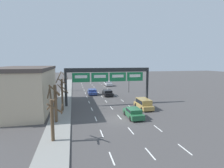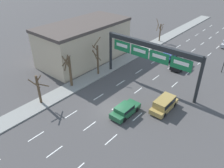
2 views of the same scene
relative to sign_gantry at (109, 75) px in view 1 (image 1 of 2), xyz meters
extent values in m
plane|color=#474444|center=(0.00, -8.39, -5.34)|extent=(220.00, 220.00, 0.00)
cube|color=gray|center=(-8.00, -8.39, -5.26)|extent=(2.80, 110.00, 0.15)
cube|color=white|center=(-3.30, -17.39, -5.33)|extent=(0.12, 2.00, 0.01)
cube|color=white|center=(-3.30, -12.39, -5.33)|extent=(0.12, 2.00, 0.01)
cube|color=white|center=(-3.30, -7.39, -5.33)|extent=(0.12, 2.00, 0.01)
cube|color=white|center=(-3.30, -2.39, -5.33)|extent=(0.12, 2.00, 0.01)
cube|color=white|center=(-3.30, 2.61, -5.33)|extent=(0.12, 2.00, 0.01)
cube|color=white|center=(-3.30, 7.61, -5.33)|extent=(0.12, 2.00, 0.01)
cube|color=white|center=(-3.30, 12.61, -5.33)|extent=(0.12, 2.00, 0.01)
cube|color=white|center=(-3.30, 17.61, -5.33)|extent=(0.12, 2.00, 0.01)
cube|color=white|center=(-3.30, 22.61, -5.33)|extent=(0.12, 2.00, 0.01)
cube|color=white|center=(-3.30, 27.61, -5.33)|extent=(0.12, 2.00, 0.01)
cube|color=white|center=(-3.30, 32.61, -5.33)|extent=(0.12, 2.00, 0.01)
cube|color=white|center=(-3.30, 37.61, -5.33)|extent=(0.12, 2.00, 0.01)
cube|color=white|center=(0.00, -17.39, -5.33)|extent=(0.12, 2.00, 0.01)
cube|color=white|center=(0.00, -12.39, -5.33)|extent=(0.12, 2.00, 0.01)
cube|color=white|center=(0.00, -7.39, -5.33)|extent=(0.12, 2.00, 0.01)
cube|color=white|center=(0.00, -2.39, -5.33)|extent=(0.12, 2.00, 0.01)
cube|color=white|center=(0.00, 2.61, -5.33)|extent=(0.12, 2.00, 0.01)
cube|color=white|center=(0.00, 7.61, -5.33)|extent=(0.12, 2.00, 0.01)
cube|color=white|center=(0.00, 12.61, -5.33)|extent=(0.12, 2.00, 0.01)
cube|color=white|center=(0.00, 17.61, -5.33)|extent=(0.12, 2.00, 0.01)
cube|color=white|center=(0.00, 22.61, -5.33)|extent=(0.12, 2.00, 0.01)
cube|color=white|center=(0.00, 27.61, -5.33)|extent=(0.12, 2.00, 0.01)
cube|color=white|center=(0.00, 32.61, -5.33)|extent=(0.12, 2.00, 0.01)
cube|color=white|center=(0.00, 37.61, -5.33)|extent=(0.12, 2.00, 0.01)
cube|color=white|center=(3.30, -17.39, -5.33)|extent=(0.12, 2.00, 0.01)
cube|color=white|center=(3.30, -12.39, -5.33)|extent=(0.12, 2.00, 0.01)
cube|color=white|center=(3.30, -7.39, -5.33)|extent=(0.12, 2.00, 0.01)
cube|color=white|center=(3.30, -2.39, -5.33)|extent=(0.12, 2.00, 0.01)
cube|color=white|center=(3.30, 2.61, -5.33)|extent=(0.12, 2.00, 0.01)
cube|color=white|center=(3.30, 7.61, -5.33)|extent=(0.12, 2.00, 0.01)
cube|color=white|center=(3.30, 12.61, -5.33)|extent=(0.12, 2.00, 0.01)
cube|color=white|center=(3.30, 17.61, -5.33)|extent=(0.12, 2.00, 0.01)
cube|color=white|center=(3.30, 22.61, -5.33)|extent=(0.12, 2.00, 0.01)
cube|color=white|center=(3.30, 27.61, -5.33)|extent=(0.12, 2.00, 0.01)
cube|color=white|center=(3.30, 32.61, -5.33)|extent=(0.12, 2.00, 0.01)
cube|color=white|center=(3.30, 37.61, -5.33)|extent=(0.12, 2.00, 0.01)
cylinder|color=#232628|center=(-7.40, 0.05, -2.04)|extent=(0.44, 0.44, 6.60)
cylinder|color=#232628|center=(7.40, 0.05, -2.04)|extent=(0.44, 0.44, 6.60)
cube|color=#232628|center=(0.00, 0.05, 0.92)|extent=(14.80, 0.60, 0.70)
cube|color=#197542|center=(-4.82, -0.29, -0.32)|extent=(2.97, 0.08, 1.58)
cube|color=white|center=(-4.82, -0.33, -0.18)|extent=(2.08, 0.02, 0.51)
cube|color=#197542|center=(-1.61, -0.29, -0.32)|extent=(2.97, 0.08, 1.58)
cube|color=white|center=(-1.61, -0.33, -0.18)|extent=(2.08, 0.02, 0.51)
cube|color=#197542|center=(1.61, -0.29, -0.32)|extent=(2.97, 0.08, 1.58)
cube|color=white|center=(1.61, -0.33, -0.18)|extent=(2.08, 0.02, 0.51)
cube|color=#197542|center=(4.82, -0.29, -0.32)|extent=(2.97, 0.08, 1.58)
cube|color=white|center=(4.82, -0.33, -0.18)|extent=(2.08, 0.02, 0.51)
cube|color=#C6B293|center=(-13.86, 0.29, -2.17)|extent=(8.12, 16.69, 6.34)
cube|color=#4C423D|center=(-13.86, 0.29, 1.25)|extent=(8.28, 17.03, 0.50)
cube|color=black|center=(1.43, 8.42, -4.81)|extent=(1.83, 4.66, 0.65)
cube|color=black|center=(1.43, 8.14, -4.26)|extent=(1.68, 2.42, 0.47)
cube|color=black|center=(1.43, 8.14, -4.26)|extent=(1.72, 2.23, 0.34)
cylinder|color=black|center=(0.60, 9.81, -5.01)|extent=(0.22, 0.66, 0.66)
cylinder|color=black|center=(2.26, 9.81, -5.01)|extent=(0.22, 0.66, 0.66)
cylinder|color=black|center=(0.60, 7.02, -5.01)|extent=(0.22, 0.66, 0.66)
cylinder|color=black|center=(2.26, 7.02, -5.01)|extent=(0.22, 0.66, 0.66)
cube|color=#235B38|center=(1.83, -7.95, -4.81)|extent=(1.75, 4.27, 0.66)
cube|color=#235B38|center=(1.83, -8.21, -4.23)|extent=(1.61, 2.22, 0.50)
cube|color=black|center=(1.83, -8.21, -4.23)|extent=(1.65, 2.04, 0.36)
cylinder|color=black|center=(1.04, -6.67, -5.01)|extent=(0.22, 0.66, 0.66)
cylinder|color=black|center=(2.62, -6.67, -5.01)|extent=(0.22, 0.66, 0.66)
cylinder|color=black|center=(1.04, -9.23, -5.01)|extent=(0.22, 0.66, 0.66)
cylinder|color=black|center=(2.62, -9.23, -5.01)|extent=(0.22, 0.66, 0.66)
cube|color=#A88947|center=(5.01, -4.00, -4.82)|extent=(1.79, 4.46, 0.63)
cube|color=#A88947|center=(5.01, -4.05, -4.09)|extent=(1.65, 3.12, 0.84)
cube|color=black|center=(5.01, -4.05, -4.09)|extent=(1.69, 2.87, 0.60)
cylinder|color=black|center=(4.20, -2.66, -5.01)|extent=(0.22, 0.66, 0.66)
cylinder|color=black|center=(5.82, -2.66, -5.01)|extent=(0.22, 0.66, 0.66)
cylinder|color=black|center=(4.20, -5.34, -5.01)|extent=(0.22, 0.66, 0.66)
cylinder|color=black|center=(5.82, -5.34, -5.01)|extent=(0.22, 0.66, 0.66)
cube|color=navy|center=(-1.86, 10.47, -4.83)|extent=(1.93, 4.24, 0.61)
cube|color=navy|center=(-1.86, 10.22, -4.27)|extent=(1.77, 2.20, 0.50)
cube|color=black|center=(-1.86, 10.22, -4.27)|extent=(1.81, 2.03, 0.36)
cylinder|color=black|center=(-2.74, 11.74, -5.01)|extent=(0.22, 0.66, 0.66)
cylinder|color=black|center=(-0.99, 11.74, -5.01)|extent=(0.22, 0.66, 0.66)
cylinder|color=black|center=(-2.74, 9.20, -5.01)|extent=(0.22, 0.66, 0.66)
cylinder|color=black|center=(-0.99, 9.20, -5.01)|extent=(0.22, 0.66, 0.66)
cube|color=#B7B7BC|center=(4.80, 24.52, -4.77)|extent=(1.93, 4.84, 0.74)
cube|color=#B7B7BC|center=(4.80, 24.23, -4.10)|extent=(1.77, 2.52, 0.60)
cube|color=black|center=(4.80, 24.23, -4.10)|extent=(1.81, 2.32, 0.43)
cylinder|color=black|center=(3.92, 25.97, -5.01)|extent=(0.22, 0.66, 0.66)
cylinder|color=black|center=(5.68, 25.97, -5.01)|extent=(0.22, 0.66, 0.66)
cylinder|color=black|center=(3.92, 23.06, -5.01)|extent=(0.22, 0.66, 0.66)
cylinder|color=black|center=(5.68, 23.06, -5.01)|extent=(0.22, 0.66, 0.66)
cylinder|color=black|center=(7.50, 11.33, -3.56)|extent=(0.12, 0.12, 3.55)
cube|color=black|center=(7.50, 11.33, -1.34)|extent=(0.30, 0.24, 0.90)
sphere|color=#3D0E0C|center=(7.50, 11.20, -1.04)|extent=(0.20, 0.20, 0.20)
sphere|color=gold|center=(7.50, 11.20, -1.34)|extent=(0.20, 0.20, 0.20)
sphere|color=#0E3515|center=(7.50, 11.20, -1.64)|extent=(0.20, 0.20, 0.20)
cylinder|color=brown|center=(-8.36, -7.87, -2.85)|extent=(0.38, 0.38, 4.68)
cylinder|color=brown|center=(-8.22, -8.22, -1.32)|extent=(0.90, 0.51, 1.16)
cylinder|color=brown|center=(-9.11, -7.80, -1.40)|extent=(0.32, 1.62, 1.30)
cylinder|color=brown|center=(-8.90, -8.01, -1.56)|extent=(0.48, 1.27, 2.16)
cylinder|color=brown|center=(-8.36, -8.50, -1.03)|extent=(1.39, 0.18, 1.34)
cylinder|color=brown|center=(-8.00, 17.59, -3.27)|extent=(0.26, 0.26, 3.84)
cylinder|color=brown|center=(-7.73, 17.86, -2.31)|extent=(0.70, 0.70, 1.25)
cylinder|color=brown|center=(-8.11, 18.05, -1.94)|extent=(1.03, 0.34, 1.11)
cylinder|color=brown|center=(-8.66, 17.33, -2.21)|extent=(0.65, 1.41, 1.12)
cylinder|color=brown|center=(-8.36, 16.94, -1.22)|extent=(1.43, 0.87, 1.93)
cylinder|color=brown|center=(-8.18, -13.38, -3.18)|extent=(0.32, 0.32, 4.02)
cylinder|color=brown|center=(-8.25, -12.99, -1.70)|extent=(0.92, 0.30, 1.07)
cylinder|color=brown|center=(-7.27, -13.27, -2.17)|extent=(0.37, 1.93, 1.46)
cylinder|color=brown|center=(-7.83, -13.99, -1.88)|extent=(1.37, 0.88, 1.17)
cylinder|color=brown|center=(-7.85, -2.60, -2.75)|extent=(0.31, 0.31, 4.89)
cylinder|color=brown|center=(-7.51, -3.16, -1.71)|extent=(1.29, 0.85, 1.62)
cylinder|color=brown|center=(-7.96, -3.11, -1.65)|extent=(1.16, 0.37, 1.33)
cylinder|color=brown|center=(-7.76, -3.14, -0.62)|extent=(1.19, 0.34, 0.96)
cylinder|color=brown|center=(-8.33, -2.22, -0.02)|extent=(0.93, 1.11, 1.75)
camera|label=1|loc=(-6.14, -30.15, 2.32)|focal=28.00mm
camera|label=2|loc=(14.37, -25.35, 12.01)|focal=35.00mm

